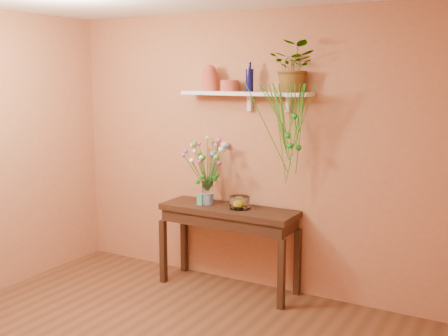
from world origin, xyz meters
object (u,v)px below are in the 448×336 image
at_px(blue_bottle, 250,80).
at_px(terracotta_jug, 210,78).
at_px(glass_vase, 208,195).
at_px(spider_plant, 294,67).
at_px(sideboard, 228,219).
at_px(bouquet, 209,157).
at_px(glass_bowl, 239,203).

bearing_deg(blue_bottle, terracotta_jug, 179.97).
xyz_separation_m(blue_bottle, glass_vase, (-0.40, -0.10, -1.12)).
relative_size(blue_bottle, spider_plant, 0.60).
xyz_separation_m(sideboard, terracotta_jug, (-0.26, 0.10, 1.35)).
distance_m(blue_bottle, bouquet, 0.85).
bearing_deg(blue_bottle, bouquet, -167.11).
height_order(terracotta_jug, bouquet, terracotta_jug).
distance_m(blue_bottle, glass_bowl, 1.17).
bearing_deg(bouquet, blue_bottle, 12.89).
bearing_deg(glass_vase, glass_bowl, 1.52).
distance_m(sideboard, terracotta_jug, 1.38).
xyz_separation_m(sideboard, blue_bottle, (0.17, 0.10, 1.34)).
relative_size(blue_bottle, bouquet, 0.45).
bearing_deg(sideboard, glass_bowl, 3.61).
height_order(sideboard, glass_bowl, glass_bowl).
xyz_separation_m(spider_plant, glass_bowl, (-0.48, -0.13, -1.28)).
distance_m(glass_vase, bouquet, 0.37).
bearing_deg(glass_bowl, terracotta_jug, 166.28).
bearing_deg(terracotta_jug, glass_bowl, -13.72).
height_order(sideboard, glass_vase, glass_vase).
relative_size(blue_bottle, glass_bowl, 1.38).
bearing_deg(bouquet, terracotta_jug, 114.29).
bearing_deg(terracotta_jug, blue_bottle, -0.03).
height_order(blue_bottle, bouquet, blue_bottle).
xyz_separation_m(glass_vase, bouquet, (0.01, 0.01, 0.37)).
bearing_deg(sideboard, spider_plant, 12.80).
bearing_deg(glass_vase, bouquet, 43.19).
bearing_deg(blue_bottle, glass_vase, -165.88).
distance_m(blue_bottle, glass_vase, 1.20).
xyz_separation_m(bouquet, glass_bowl, (0.34, -0.00, -0.42)).
distance_m(glass_vase, glass_bowl, 0.35).
height_order(terracotta_jug, blue_bottle, blue_bottle).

